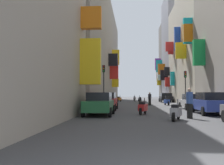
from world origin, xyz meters
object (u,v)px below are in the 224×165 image
at_px(scooter_silver, 176,112).
at_px(pedestrian_near_left, 150,99).
at_px(parked_car_silver, 193,101).
at_px(parked_car_blue, 211,103).
at_px(parked_car_red, 106,101).
at_px(pedestrian_crossing, 190,103).
at_px(scooter_red, 143,108).
at_px(scooter_black, 140,100).
at_px(traffic_light_near_corner, 185,82).
at_px(traffic_light_far_corner, 104,78).
at_px(parked_car_green, 99,103).
at_px(scooter_blue, 167,101).
at_px(scooter_orange, 119,99).
at_px(scooter_white, 135,99).
at_px(parked_car_black, 166,97).

distance_m(scooter_silver, pedestrian_near_left, 17.28).
bearing_deg(parked_car_silver, parked_car_blue, -90.20).
bearing_deg(parked_car_red, pedestrian_crossing, -53.38).
xyz_separation_m(scooter_red, scooter_black, (0.44, 20.75, 0.00)).
bearing_deg(traffic_light_near_corner, scooter_silver, -102.99).
xyz_separation_m(scooter_black, pedestrian_near_left, (0.94, -7.44, 0.31)).
bearing_deg(traffic_light_far_corner, parked_car_green, -85.52).
bearing_deg(scooter_silver, scooter_blue, 84.02).
distance_m(scooter_orange, scooter_silver, 30.84).
xyz_separation_m(parked_car_green, parked_car_silver, (7.58, 6.82, -0.05)).
height_order(parked_car_blue, scooter_white, parked_car_blue).
bearing_deg(scooter_black, scooter_white, 95.13).
height_order(parked_car_red, scooter_silver, parked_car_red).
bearing_deg(scooter_silver, scooter_black, 92.64).
xyz_separation_m(scooter_red, pedestrian_near_left, (1.38, 13.31, 0.31)).
distance_m(parked_car_red, pedestrian_near_left, 9.63).
bearing_deg(parked_car_silver, parked_car_black, 89.88).
relative_size(scooter_white, pedestrian_crossing, 1.09).
bearing_deg(traffic_light_near_corner, parked_car_green, -120.85).
distance_m(scooter_blue, scooter_black, 7.63).
height_order(scooter_orange, scooter_black, same).
bearing_deg(parked_car_blue, scooter_red, -175.40).
bearing_deg(traffic_light_far_corner, parked_car_black, 60.79).
bearing_deg(scooter_blue, parked_car_black, 83.21).
bearing_deg(scooter_blue, traffic_light_near_corner, -22.08).
height_order(parked_car_black, scooter_blue, parked_car_black).
relative_size(scooter_white, traffic_light_far_corner, 0.43).
distance_m(parked_car_red, traffic_light_far_corner, 5.34).
height_order(parked_car_blue, parked_car_red, parked_car_blue).
bearing_deg(parked_car_black, pedestrian_near_left, -106.47).
xyz_separation_m(scooter_orange, scooter_black, (3.33, -5.80, 0.00)).
relative_size(scooter_silver, traffic_light_far_corner, 0.42).
xyz_separation_m(parked_car_black, scooter_red, (-4.74, -24.67, -0.31)).
distance_m(scooter_red, pedestrian_crossing, 3.79).
bearing_deg(parked_car_black, scooter_silver, -96.29).
distance_m(scooter_orange, scooter_black, 6.69).
bearing_deg(pedestrian_near_left, pedestrian_crossing, -85.80).
relative_size(parked_car_silver, scooter_blue, 2.24).
distance_m(parked_car_black, traffic_light_far_corner, 17.46).
relative_size(parked_car_red, parked_car_silver, 1.02).
relative_size(parked_car_black, scooter_blue, 2.02).
xyz_separation_m(scooter_black, traffic_light_near_corner, (5.03, -7.84, 2.28)).
bearing_deg(scooter_orange, scooter_white, 36.58).
relative_size(scooter_black, pedestrian_crossing, 1.10).
bearing_deg(traffic_light_near_corner, traffic_light_far_corner, -159.95).
height_order(parked_car_black, pedestrian_crossing, pedestrian_crossing).
bearing_deg(scooter_black, parked_car_blue, -78.25).
relative_size(parked_car_silver, pedestrian_near_left, 2.84).
relative_size(parked_car_red, scooter_orange, 2.64).
xyz_separation_m(parked_car_black, scooter_black, (-4.30, -3.92, -0.31)).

